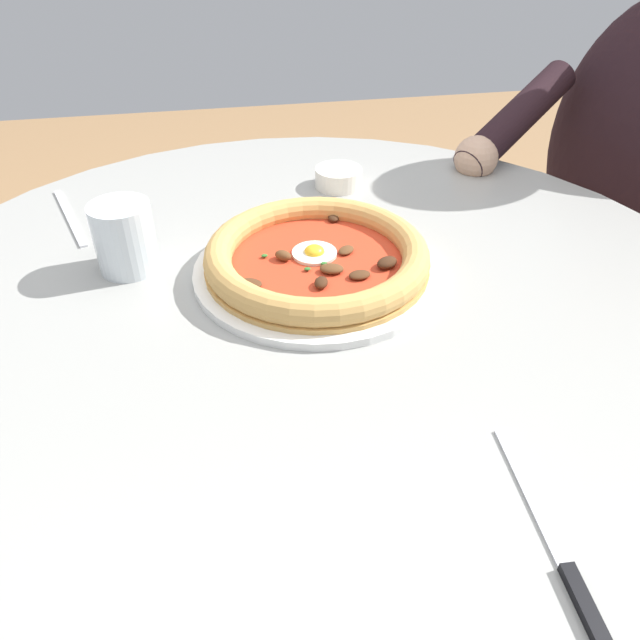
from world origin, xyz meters
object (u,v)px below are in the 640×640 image
at_px(water_glass, 125,241).
at_px(ramekin_capers, 338,177).
at_px(pizza_on_plate, 317,259).
at_px(diner_person, 621,252).
at_px(dining_table, 309,403).
at_px(steak_knife, 568,572).
at_px(fork_utensil, 70,217).

xyz_separation_m(water_glass, ramekin_capers, (0.30, 0.19, -0.02)).
bearing_deg(pizza_on_plate, diner_person, 23.26).
bearing_deg(ramekin_capers, dining_table, -108.06).
xyz_separation_m(pizza_on_plate, diner_person, (0.64, 0.28, -0.22)).
relative_size(ramekin_capers, diner_person, 0.06).
xyz_separation_m(steak_knife, ramekin_capers, (-0.03, 0.66, 0.01)).
relative_size(steak_knife, fork_utensil, 1.14).
bearing_deg(water_glass, fork_utensil, 121.76).
relative_size(pizza_on_plate, steak_knife, 1.44).
distance_m(fork_utensil, diner_person, 0.98).
xyz_separation_m(fork_utensil, diner_person, (0.96, 0.07, -0.20)).
height_order(steak_knife, fork_utensil, steak_knife).
bearing_deg(pizza_on_plate, water_glass, 166.35).
relative_size(pizza_on_plate, fork_utensil, 1.64).
height_order(fork_utensil, diner_person, diner_person).
bearing_deg(steak_knife, fork_utensil, 124.10).
bearing_deg(pizza_on_plate, dining_table, -109.85).
bearing_deg(water_glass, ramekin_capers, 31.68).
xyz_separation_m(dining_table, ramekin_capers, (0.10, 0.30, 0.18)).
height_order(dining_table, diner_person, diner_person).
relative_size(dining_table, water_glass, 12.25).
height_order(dining_table, steak_knife, steak_knife).
distance_m(pizza_on_plate, diner_person, 0.73).
distance_m(ramekin_capers, diner_person, 0.61).
bearing_deg(steak_knife, pizza_on_plate, 104.03).
height_order(dining_table, ramekin_capers, ramekin_capers).
bearing_deg(steak_knife, water_glass, 124.82).
bearing_deg(water_glass, steak_knife, -55.18).
bearing_deg(ramekin_capers, pizza_on_plate, -107.62).
height_order(steak_knife, ramekin_capers, ramekin_capers).
bearing_deg(diner_person, water_glass, -165.63).
distance_m(dining_table, fork_utensil, 0.43).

